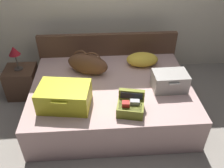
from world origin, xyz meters
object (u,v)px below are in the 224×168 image
object	(u,v)px
duffel_bag	(88,64)
table_lamp	(14,52)
bed	(111,99)
hard_case_large	(64,96)
nightstand	(22,82)
hard_case_medium	(170,81)
hard_case_small	(131,106)
pillow_near_headboard	(142,59)

from	to	relation	value
duffel_bag	table_lamp	world-z (taller)	duffel_bag
bed	hard_case_large	size ratio (longest dim) A/B	3.31
nightstand	duffel_bag	bearing A→B (deg)	-11.89
hard_case_large	table_lamp	size ratio (longest dim) A/B	1.73
hard_case_medium	hard_case_small	xyz separation A→B (m)	(-0.54, -0.39, -0.04)
hard_case_small	table_lamp	size ratio (longest dim) A/B	0.95
duffel_bag	pillow_near_headboard	distance (m)	0.80
hard_case_medium	table_lamp	xyz separation A→B (m)	(-2.05, 0.64, 0.13)
bed	hard_case_small	bearing A→B (deg)	-70.73
hard_case_small	table_lamp	bearing A→B (deg)	157.76
table_lamp	hard_case_medium	bearing A→B (deg)	-17.44
duffel_bag	bed	bearing A→B (deg)	-44.75
pillow_near_headboard	nightstand	distance (m)	1.84
hard_case_medium	table_lamp	world-z (taller)	table_lamp
bed	table_lamp	size ratio (longest dim) A/B	5.74
nightstand	pillow_near_headboard	bearing A→B (deg)	-1.81
pillow_near_headboard	duffel_bag	bearing A→B (deg)	-168.71
hard_case_medium	hard_case_small	distance (m)	0.67
hard_case_large	hard_case_small	world-z (taller)	hard_case_large
hard_case_large	nightstand	distance (m)	1.23
hard_case_large	hard_case_medium	world-z (taller)	hard_case_large
hard_case_medium	table_lamp	bearing A→B (deg)	161.37
table_lamp	nightstand	bearing A→B (deg)	90.00
bed	duffel_bag	bearing A→B (deg)	135.25
bed	pillow_near_headboard	distance (m)	0.75
hard_case_medium	nightstand	distance (m)	2.18
duffel_bag	pillow_near_headboard	world-z (taller)	duffel_bag
hard_case_large	nightstand	size ratio (longest dim) A/B	1.37
bed	pillow_near_headboard	size ratio (longest dim) A/B	4.56
hard_case_small	hard_case_medium	bearing A→B (deg)	47.92
hard_case_large	table_lamp	distance (m)	1.17
bed	hard_case_medium	bearing A→B (deg)	-9.85
hard_case_large	hard_case_small	bearing A→B (deg)	-3.71
hard_case_small	pillow_near_headboard	xyz separation A→B (m)	(0.30, 0.98, 0.01)
pillow_near_headboard	table_lamp	bearing A→B (deg)	178.19
bed	duffel_bag	xyz separation A→B (m)	(-0.31, 0.30, 0.39)
hard_case_small	nightstand	distance (m)	1.85
hard_case_large	hard_case_medium	xyz separation A→B (m)	(1.29, 0.23, -0.02)
hard_case_small	pillow_near_headboard	distance (m)	1.02
hard_case_medium	pillow_near_headboard	xyz separation A→B (m)	(-0.24, 0.59, -0.02)
bed	hard_case_small	xyz separation A→B (m)	(0.18, -0.52, 0.33)
table_lamp	pillow_near_headboard	bearing A→B (deg)	-1.81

